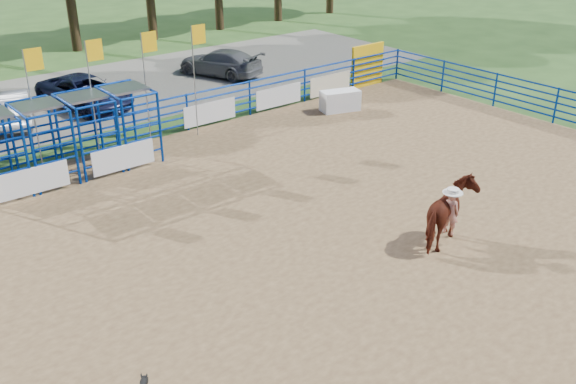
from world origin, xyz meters
The scene contains 10 objects.
ground centered at (0.00, 0.00, 0.00)m, with size 120.00×120.00×0.00m, color #3A6026.
arena_dirt centered at (0.00, 0.00, 0.01)m, with size 30.00×20.00×0.02m, color olive.
gravel_strip centered at (0.00, 17.00, 0.01)m, with size 40.00×10.00×0.01m, color slate.
announcer_table centered at (9.35, 8.06, 0.46)m, with size 1.64×0.77×0.87m, color white.
horse_and_rider centered at (3.81, -2.11, 0.94)m, with size 2.29×1.62×2.24m.
car_b centered at (-2.10, 15.24, 0.69)m, with size 1.45×4.14×1.37m, color #9B9EA4.
car_c centered at (1.07, 15.35, 0.68)m, with size 2.24×4.85×1.35m, color #161937.
car_d centered at (8.54, 16.12, 0.67)m, with size 1.84×4.51×1.31m, color slate.
perimeter_fence centered at (0.00, 0.00, 0.75)m, with size 30.10×20.10×1.50m.
chute_assembly centered at (-1.90, 8.84, 1.26)m, with size 19.32×2.41×4.20m.
Camera 1 is at (-8.93, -11.12, 8.71)m, focal length 40.00 mm.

